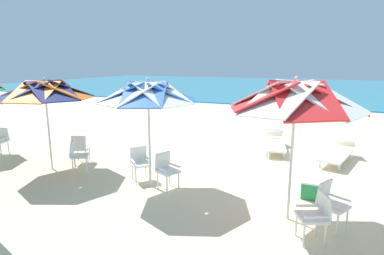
{
  "coord_description": "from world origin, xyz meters",
  "views": [
    {
      "loc": [
        0.88,
        -8.92,
        2.96
      ],
      "look_at": [
        -2.99,
        -0.35,
        1.0
      ],
      "focal_mm": 29.45,
      "sensor_mm": 36.0,
      "label": 1
    }
  ],
  "objects_px": {
    "beach_umbrella_2": "(45,90)",
    "plastic_chair_5": "(77,154)",
    "sun_lounger_0": "(337,153)",
    "plastic_chair_8": "(0,139)",
    "plastic_chair_1": "(316,214)",
    "plastic_chair_3": "(140,161)",
    "cooler_box": "(313,190)",
    "plastic_chair_4": "(80,147)",
    "beach_umbrella_0": "(295,98)",
    "sun_lounger_1": "(275,143)",
    "plastic_chair_2": "(166,168)",
    "plastic_chair_0": "(330,202)",
    "beach_umbrella_1": "(148,93)"
  },
  "relations": [
    {
      "from": "plastic_chair_0",
      "to": "cooler_box",
      "type": "xyz_separation_m",
      "value": [
        -0.35,
        1.22,
        -0.3
      ]
    },
    {
      "from": "beach_umbrella_0",
      "to": "plastic_chair_2",
      "type": "relative_size",
      "value": 3.14
    },
    {
      "from": "plastic_chair_1",
      "to": "cooler_box",
      "type": "distance_m",
      "value": 1.84
    },
    {
      "from": "plastic_chair_4",
      "to": "sun_lounger_0",
      "type": "height_order",
      "value": "plastic_chair_4"
    },
    {
      "from": "plastic_chair_8",
      "to": "plastic_chair_0",
      "type": "bearing_deg",
      "value": -3.84
    },
    {
      "from": "plastic_chair_3",
      "to": "beach_umbrella_2",
      "type": "relative_size",
      "value": 0.34
    },
    {
      "from": "plastic_chair_1",
      "to": "beach_umbrella_2",
      "type": "xyz_separation_m",
      "value": [
        -7.0,
        0.89,
        1.71
      ]
    },
    {
      "from": "plastic_chair_0",
      "to": "plastic_chair_8",
      "type": "height_order",
      "value": "same"
    },
    {
      "from": "plastic_chair_3",
      "to": "beach_umbrella_2",
      "type": "distance_m",
      "value": 3.26
    },
    {
      "from": "plastic_chair_0",
      "to": "plastic_chair_5",
      "type": "relative_size",
      "value": 1.0
    },
    {
      "from": "beach_umbrella_0",
      "to": "cooler_box",
      "type": "relative_size",
      "value": 5.44
    },
    {
      "from": "beach_umbrella_0",
      "to": "beach_umbrella_1",
      "type": "distance_m",
      "value": 3.28
    },
    {
      "from": "plastic_chair_8",
      "to": "sun_lounger_0",
      "type": "distance_m",
      "value": 10.64
    },
    {
      "from": "cooler_box",
      "to": "plastic_chair_8",
      "type": "bearing_deg",
      "value": -176.65
    },
    {
      "from": "beach_umbrella_2",
      "to": "sun_lounger_1",
      "type": "bearing_deg",
      "value": 39.59
    },
    {
      "from": "plastic_chair_4",
      "to": "cooler_box",
      "type": "xyz_separation_m",
      "value": [
        6.47,
        0.19,
        -0.3
      ]
    },
    {
      "from": "beach_umbrella_0",
      "to": "plastic_chair_3",
      "type": "bearing_deg",
      "value": 171.29
    },
    {
      "from": "plastic_chair_1",
      "to": "cooler_box",
      "type": "height_order",
      "value": "plastic_chair_1"
    },
    {
      "from": "beach_umbrella_2",
      "to": "plastic_chair_4",
      "type": "xyz_separation_m",
      "value": [
        0.39,
        0.73,
        -1.71
      ]
    },
    {
      "from": "plastic_chair_3",
      "to": "cooler_box",
      "type": "bearing_deg",
      "value": 8.52
    },
    {
      "from": "sun_lounger_0",
      "to": "plastic_chair_4",
      "type": "bearing_deg",
      "value": -154.85
    },
    {
      "from": "sun_lounger_0",
      "to": "plastic_chair_8",
      "type": "bearing_deg",
      "value": -160.03
    },
    {
      "from": "beach_umbrella_2",
      "to": "plastic_chair_5",
      "type": "relative_size",
      "value": 2.95
    },
    {
      "from": "plastic_chair_2",
      "to": "plastic_chair_5",
      "type": "distance_m",
      "value": 2.79
    },
    {
      "from": "plastic_chair_2",
      "to": "beach_umbrella_1",
      "type": "bearing_deg",
      "value": -173.16
    },
    {
      "from": "sun_lounger_0",
      "to": "cooler_box",
      "type": "height_order",
      "value": "sun_lounger_0"
    },
    {
      "from": "beach_umbrella_0",
      "to": "plastic_chair_2",
      "type": "distance_m",
      "value": 3.41
    },
    {
      "from": "beach_umbrella_2",
      "to": "plastic_chair_8",
      "type": "xyz_separation_m",
      "value": [
        -2.65,
        0.36,
        -1.71
      ]
    },
    {
      "from": "cooler_box",
      "to": "beach_umbrella_1",
      "type": "bearing_deg",
      "value": -166.47
    },
    {
      "from": "plastic_chair_3",
      "to": "plastic_chair_4",
      "type": "height_order",
      "value": "same"
    },
    {
      "from": "beach_umbrella_0",
      "to": "plastic_chair_0",
      "type": "bearing_deg",
      "value": -2.55
    },
    {
      "from": "plastic_chair_8",
      "to": "cooler_box",
      "type": "xyz_separation_m",
      "value": [
        9.51,
        0.56,
        -0.3
      ]
    },
    {
      "from": "plastic_chair_5",
      "to": "plastic_chair_8",
      "type": "xyz_separation_m",
      "value": [
        -3.5,
        0.23,
        0.0
      ]
    },
    {
      "from": "beach_umbrella_0",
      "to": "plastic_chair_1",
      "type": "relative_size",
      "value": 3.14
    },
    {
      "from": "sun_lounger_1",
      "to": "plastic_chair_4",
      "type": "bearing_deg",
      "value": -143.28
    },
    {
      "from": "plastic_chair_4",
      "to": "plastic_chair_8",
      "type": "xyz_separation_m",
      "value": [
        -3.04,
        -0.37,
        0.0
      ]
    },
    {
      "from": "plastic_chair_3",
      "to": "plastic_chair_8",
      "type": "distance_m",
      "value": 5.41
    },
    {
      "from": "plastic_chair_1",
      "to": "sun_lounger_0",
      "type": "distance_m",
      "value": 4.9
    },
    {
      "from": "beach_umbrella_1",
      "to": "cooler_box",
      "type": "xyz_separation_m",
      "value": [
        3.63,
        0.87,
        -2.06
      ]
    },
    {
      "from": "beach_umbrella_1",
      "to": "beach_umbrella_2",
      "type": "xyz_separation_m",
      "value": [
        -3.22,
        -0.04,
        -0.05
      ]
    },
    {
      "from": "plastic_chair_2",
      "to": "plastic_chair_4",
      "type": "xyz_separation_m",
      "value": [
        -3.24,
        0.64,
        0.0
      ]
    },
    {
      "from": "plastic_chair_2",
      "to": "sun_lounger_0",
      "type": "height_order",
      "value": "plastic_chair_2"
    },
    {
      "from": "beach_umbrella_2",
      "to": "cooler_box",
      "type": "height_order",
      "value": "beach_umbrella_2"
    },
    {
      "from": "beach_umbrella_2",
      "to": "beach_umbrella_0",
      "type": "bearing_deg",
      "value": -2.37
    },
    {
      "from": "beach_umbrella_2",
      "to": "plastic_chair_4",
      "type": "bearing_deg",
      "value": 61.77
    },
    {
      "from": "plastic_chair_8",
      "to": "sun_lounger_0",
      "type": "bearing_deg",
      "value": 19.97
    },
    {
      "from": "plastic_chair_3",
      "to": "plastic_chair_5",
      "type": "height_order",
      "value": "same"
    },
    {
      "from": "plastic_chair_5",
      "to": "beach_umbrella_0",
      "type": "bearing_deg",
      "value": -4.04
    },
    {
      "from": "plastic_chair_2",
      "to": "beach_umbrella_2",
      "type": "bearing_deg",
      "value": -178.55
    },
    {
      "from": "sun_lounger_1",
      "to": "plastic_chair_2",
      "type": "bearing_deg",
      "value": -112.04
    }
  ]
}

